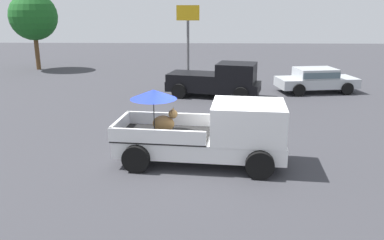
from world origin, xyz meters
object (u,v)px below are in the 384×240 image
at_px(parked_sedan_near, 316,79).
at_px(pickup_truck_red, 217,80).
at_px(pickup_truck_main, 214,132).
at_px(motel_sign, 188,28).

bearing_deg(parked_sedan_near, pickup_truck_red, -175.76).
bearing_deg(pickup_truck_main, motel_sign, 101.34).
bearing_deg(pickup_truck_red, parked_sedan_near, 27.35).
distance_m(pickup_truck_main, motel_sign, 13.88).
relative_size(pickup_truck_red, parked_sedan_near, 1.13).
height_order(parked_sedan_near, motel_sign, motel_sign).
height_order(pickup_truck_main, motel_sign, motel_sign).
relative_size(pickup_truck_main, pickup_truck_red, 1.02).
distance_m(parked_sedan_near, motel_sign, 8.24).
bearing_deg(motel_sign, pickup_truck_main, -84.57).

